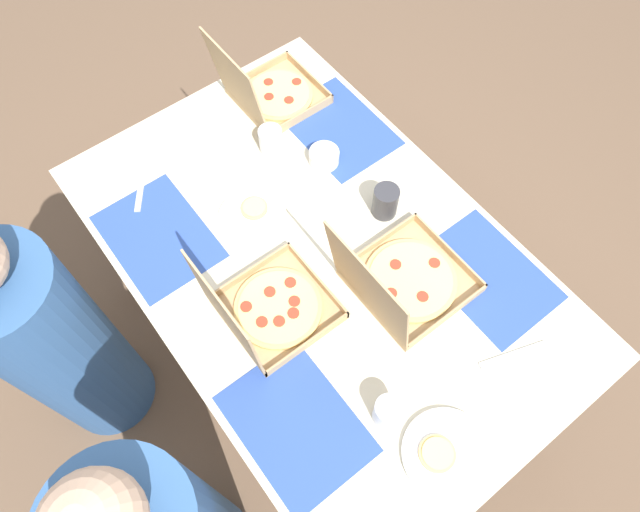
% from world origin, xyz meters
% --- Properties ---
extents(ground_plane, '(6.00, 6.00, 0.00)m').
position_xyz_m(ground_plane, '(0.00, 0.00, 0.00)').
color(ground_plane, brown).
extents(dining_table, '(1.49, 0.96, 0.76)m').
position_xyz_m(dining_table, '(0.00, 0.00, 0.65)').
color(dining_table, '#3F3328').
rests_on(dining_table, ground_plane).
extents(placemat_near_left, '(0.36, 0.26, 0.00)m').
position_xyz_m(placemat_near_left, '(-0.34, -0.33, 0.76)').
color(placemat_near_left, '#2D4C9E').
rests_on(placemat_near_left, dining_table).
extents(placemat_near_right, '(0.36, 0.26, 0.00)m').
position_xyz_m(placemat_near_right, '(0.34, -0.33, 0.76)').
color(placemat_near_right, '#2D4C9E').
rests_on(placemat_near_right, dining_table).
extents(placemat_far_left, '(0.36, 0.26, 0.00)m').
position_xyz_m(placemat_far_left, '(-0.34, 0.33, 0.76)').
color(placemat_far_left, '#2D4C9E').
rests_on(placemat_far_left, dining_table).
extents(placemat_far_right, '(0.36, 0.26, 0.00)m').
position_xyz_m(placemat_far_right, '(0.34, 0.33, 0.76)').
color(placemat_far_right, '#2D4C9E').
rests_on(placemat_far_right, dining_table).
extents(pizza_box_corner_left, '(0.27, 0.29, 0.31)m').
position_xyz_m(pizza_box_corner_left, '(-0.06, 0.22, 0.81)').
color(pizza_box_corner_left, tan).
rests_on(pizza_box_corner_left, dining_table).
extents(pizza_box_corner_right, '(0.26, 0.30, 0.29)m').
position_xyz_m(pizza_box_corner_right, '(0.56, -0.22, 0.81)').
color(pizza_box_corner_right, tan).
rests_on(pizza_box_corner_right, dining_table).
extents(pizza_box_center, '(0.29, 0.34, 0.32)m').
position_xyz_m(pizza_box_center, '(-0.22, -0.11, 0.81)').
color(pizza_box_center, tan).
rests_on(pizza_box_center, dining_table).
extents(plate_far_left, '(0.22, 0.22, 0.03)m').
position_xyz_m(plate_far_left, '(-0.61, 0.09, 0.77)').
color(plate_far_left, white).
rests_on(plate_far_left, dining_table).
extents(plate_middle, '(0.20, 0.20, 0.03)m').
position_xyz_m(plate_middle, '(0.22, 0.08, 0.77)').
color(plate_middle, white).
rests_on(plate_middle, dining_table).
extents(cup_spare, '(0.07, 0.07, 0.10)m').
position_xyz_m(cup_spare, '(0.01, -0.24, 0.81)').
color(cup_spare, '#333338').
rests_on(cup_spare, dining_table).
extents(cup_red, '(0.07, 0.07, 0.09)m').
position_xyz_m(cup_red, '(-0.46, 0.14, 0.81)').
color(cup_red, silver).
rests_on(cup_red, dining_table).
extents(cup_clear_right, '(0.07, 0.07, 0.09)m').
position_xyz_m(cup_clear_right, '(0.40, -0.11, 0.81)').
color(cup_clear_right, silver).
rests_on(cup_clear_right, dining_table).
extents(condiment_bowl, '(0.09, 0.09, 0.05)m').
position_xyz_m(condiment_bowl, '(0.26, -0.21, 0.79)').
color(condiment_bowl, white).
rests_on(condiment_bowl, dining_table).
extents(fork_by_far_right, '(0.08, 0.19, 0.00)m').
position_xyz_m(fork_by_far_right, '(-0.54, -0.22, 0.77)').
color(fork_by_far_right, '#B7B7BC').
rests_on(fork_by_far_right, dining_table).
extents(knife_by_far_left, '(0.18, 0.14, 0.00)m').
position_xyz_m(knife_by_far_left, '(0.53, 0.28, 0.77)').
color(knife_by_far_left, '#B7B7BC').
rests_on(knife_by_far_left, dining_table).
extents(diner_right_seat, '(0.32, 0.32, 1.17)m').
position_xyz_m(diner_right_seat, '(0.34, 0.74, 0.53)').
color(diner_right_seat, '#33598C').
rests_on(diner_right_seat, ground_plane).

